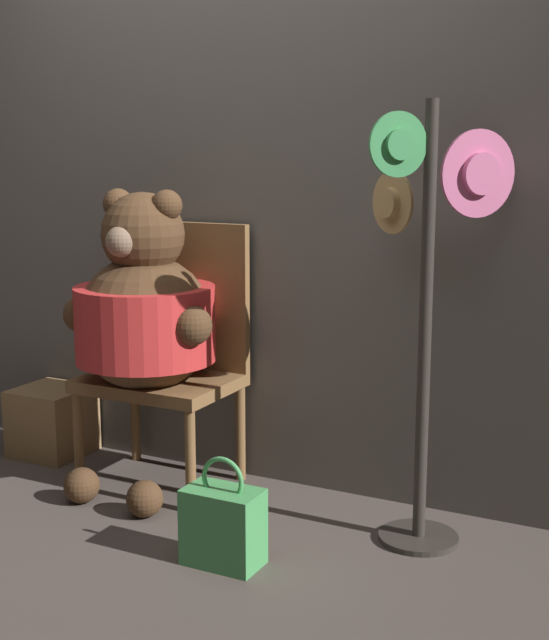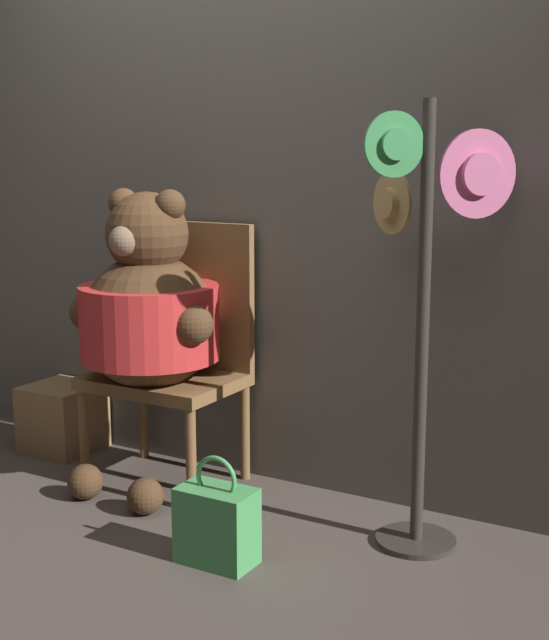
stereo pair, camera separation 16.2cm
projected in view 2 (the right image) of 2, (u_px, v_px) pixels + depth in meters
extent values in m
plane|color=#4C423D|center=(144.00, 535.00, 3.17)|extent=(14.00, 14.00, 0.00)
cube|color=#66605B|center=(254.00, 148.00, 3.56)|extent=(8.00, 0.10, 2.71)
cylinder|color=brown|center=(84.00, 437.00, 3.61)|extent=(0.04, 0.04, 0.40)
cylinder|color=brown|center=(191.00, 460.00, 3.35)|extent=(0.04, 0.04, 0.40)
cylinder|color=brown|center=(143.00, 413.00, 3.93)|extent=(0.04, 0.04, 0.40)
cylinder|color=brown|center=(245.00, 432.00, 3.67)|extent=(0.04, 0.04, 0.40)
cube|color=brown|center=(164.00, 381.00, 3.60)|extent=(0.59, 0.44, 0.05)
cube|color=brown|center=(192.00, 294.00, 3.71)|extent=(0.59, 0.04, 0.61)
sphere|color=#4C331E|center=(150.00, 322.00, 3.50)|extent=(0.54, 0.54, 0.54)
cylinder|color=red|center=(150.00, 322.00, 3.50)|extent=(0.55, 0.55, 0.30)
sphere|color=#4C331E|center=(147.00, 233.00, 3.43)|extent=(0.32, 0.32, 0.32)
sphere|color=#4C331E|center=(123.00, 203.00, 3.47)|extent=(0.12, 0.12, 0.12)
sphere|color=#4C331E|center=(170.00, 205.00, 3.36)|extent=(0.12, 0.12, 0.12)
sphere|color=#7A604C|center=(124.00, 241.00, 3.32)|extent=(0.12, 0.12, 0.12)
sphere|color=#4C331E|center=(88.00, 312.00, 3.56)|extent=(0.15, 0.15, 0.15)
sphere|color=#4C331E|center=(193.00, 325.00, 3.31)|extent=(0.15, 0.15, 0.15)
sphere|color=#4C331E|center=(85.00, 482.00, 3.48)|extent=(0.14, 0.14, 0.14)
sphere|color=#4C331E|center=(145.00, 496.00, 3.34)|extent=(0.14, 0.14, 0.14)
cylinder|color=#332D28|center=(416.00, 540.00, 3.10)|extent=(0.28, 0.28, 0.02)
cylinder|color=#332D28|center=(422.00, 331.00, 2.96)|extent=(0.04, 0.04, 1.51)
cylinder|color=#D16693|center=(478.00, 174.00, 2.93)|extent=(0.19, 0.24, 0.29)
cylinder|color=#D16693|center=(478.00, 174.00, 2.93)|extent=(0.13, 0.15, 0.14)
cylinder|color=#3D9351|center=(394.00, 144.00, 2.80)|extent=(0.14, 0.17, 0.21)
cylinder|color=#3D9351|center=(394.00, 144.00, 2.80)|extent=(0.10, 0.11, 0.10)
cylinder|color=tan|center=(392.00, 203.00, 3.05)|extent=(0.19, 0.13, 0.22)
cylinder|color=tan|center=(392.00, 203.00, 3.05)|extent=(0.13, 0.12, 0.10)
cube|color=#479E56|center=(217.00, 526.00, 2.93)|extent=(0.25, 0.15, 0.26)
torus|color=#479E56|center=(216.00, 479.00, 2.90)|extent=(0.16, 0.02, 0.16)
cube|color=#937047|center=(63.00, 418.00, 4.04)|extent=(0.30, 0.30, 0.30)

